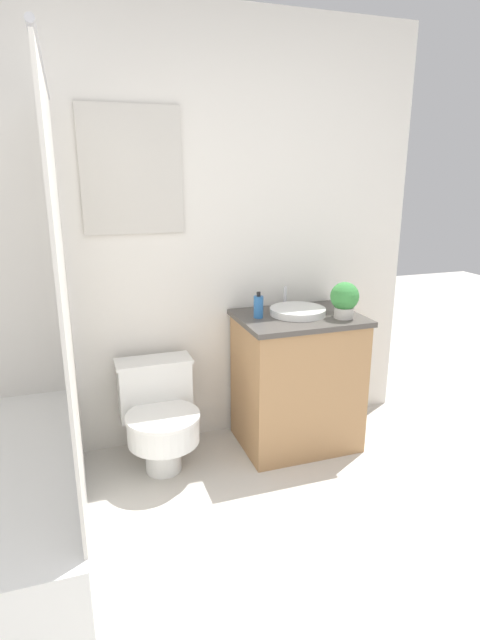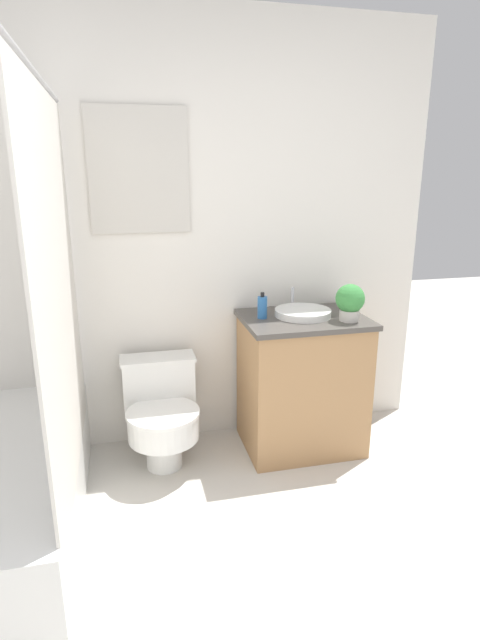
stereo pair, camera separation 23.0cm
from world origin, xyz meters
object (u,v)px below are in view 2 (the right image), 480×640
object	(u,v)px
sink	(303,313)
potted_plant	(350,301)
toilet	(161,410)
soap_bottle	(262,307)

from	to	relation	value
sink	potted_plant	world-z (taller)	potted_plant
potted_plant	toilet	bearing A→B (deg)	172.29
soap_bottle	sink	bearing A→B (deg)	-2.42
toilet	sink	world-z (taller)	sink
sink	soap_bottle	world-z (taller)	soap_bottle
toilet	sink	distance (m)	0.99
soap_bottle	potted_plant	bearing A→B (deg)	-19.22
sink	soap_bottle	xyz separation A→B (m)	(-0.24, 0.01, 0.05)
toilet	soap_bottle	distance (m)	0.82
toilet	sink	xyz separation A→B (m)	(0.84, 0.01, 0.52)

